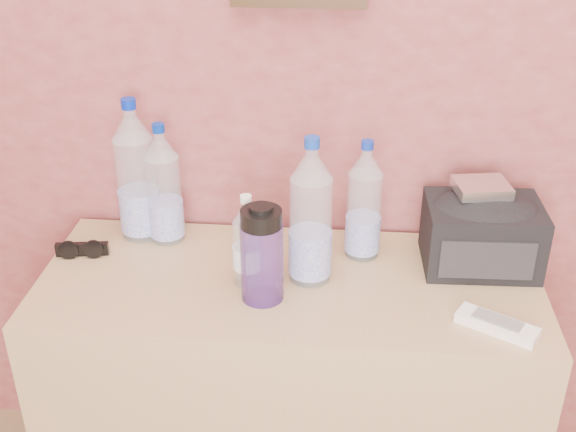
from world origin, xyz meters
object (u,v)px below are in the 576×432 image
object	(u,v)px
pet_large_c	(364,206)
nalgene_bottle	(262,254)
pet_small	(247,245)
ac_remote	(497,325)
pet_large_a	(137,177)
pet_large_d	(311,219)
toiletry_bag	(482,231)
foil_packet	(482,188)
pet_large_b	(164,190)
dresser	(289,398)
sunglasses	(82,249)

from	to	relation	value
pet_large_c	nalgene_bottle	xyz separation A→B (m)	(-0.22, -0.20, -0.02)
pet_small	ac_remote	distance (m)	0.55
pet_large_a	pet_small	distance (m)	0.36
pet_large_d	toiletry_bag	distance (m)	0.41
ac_remote	foil_packet	xyz separation A→B (m)	(-0.01, 0.28, 0.18)
pet_small	pet_large_b	bearing A→B (deg)	141.95
nalgene_bottle	pet_large_d	bearing A→B (deg)	42.13
pet_large_b	pet_small	bearing A→B (deg)	-38.05
pet_large_b	dresser	bearing A→B (deg)	-26.39
pet_large_a	pet_large_d	xyz separation A→B (m)	(0.43, -0.16, -0.01)
dresser	pet_large_a	size ratio (longest dim) A/B	3.19
pet_large_a	toiletry_bag	bearing A→B (deg)	-4.83
pet_large_a	pet_large_c	size ratio (longest dim) A/B	1.22
pet_large_c	dresser	bearing A→B (deg)	-142.58
pet_large_a	sunglasses	size ratio (longest dim) A/B	2.86
pet_large_b	pet_large_c	xyz separation A→B (m)	(0.48, -0.03, -0.01)
pet_large_c	pet_small	xyz separation A→B (m)	(-0.26, -0.15, -0.03)
toiletry_bag	foil_packet	world-z (taller)	foil_packet
pet_large_c	ac_remote	size ratio (longest dim) A/B	1.78
pet_large_c	ac_remote	world-z (taller)	pet_large_c
pet_large_b	toiletry_bag	world-z (taller)	pet_large_b
pet_large_a	ac_remote	world-z (taller)	pet_large_a
ac_remote	foil_packet	bearing A→B (deg)	122.49
pet_large_c	foil_packet	xyz separation A→B (m)	(0.26, 0.00, 0.06)
pet_small	sunglasses	size ratio (longest dim) A/B	1.74
pet_large_a	pet_large_d	bearing A→B (deg)	-20.44
pet_large_d	nalgene_bottle	distance (m)	0.14
ac_remote	foil_packet	size ratio (longest dim) A/B	1.39
nalgene_bottle	pet_large_a	bearing A→B (deg)	143.34
pet_small	sunglasses	bearing A→B (deg)	168.92
pet_large_b	foil_packet	size ratio (longest dim) A/B	2.57
toiletry_bag	pet_large_b	bearing A→B (deg)	174.03
pet_large_a	ac_remote	distance (m)	0.90
foil_packet	pet_large_c	bearing A→B (deg)	-179.92
nalgene_bottle	foil_packet	xyz separation A→B (m)	(0.48, 0.20, 0.08)
pet_large_c	sunglasses	size ratio (longest dim) A/B	2.34
pet_large_a	pet_large_b	xyz separation A→B (m)	(0.07, -0.02, -0.02)
pet_large_b	pet_large_d	world-z (taller)	pet_large_d
dresser	sunglasses	size ratio (longest dim) A/B	9.12
pet_small	foil_packet	world-z (taller)	pet_small
pet_large_b	pet_small	size ratio (longest dim) A/B	1.40
pet_small	pet_large_d	bearing A→B (deg)	12.86
dresser	pet_small	size ratio (longest dim) A/B	5.24
dresser	pet_large_c	bearing A→B (deg)	37.42
pet_large_b	sunglasses	bearing A→B (deg)	-152.49
pet_large_d	sunglasses	bearing A→B (deg)	174.86
ac_remote	nalgene_bottle	bearing A→B (deg)	-158.70
pet_large_b	pet_large_d	size ratio (longest dim) A/B	0.89
dresser	pet_large_d	size ratio (longest dim) A/B	3.33
pet_large_d	foil_packet	size ratio (longest dim) A/B	2.90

